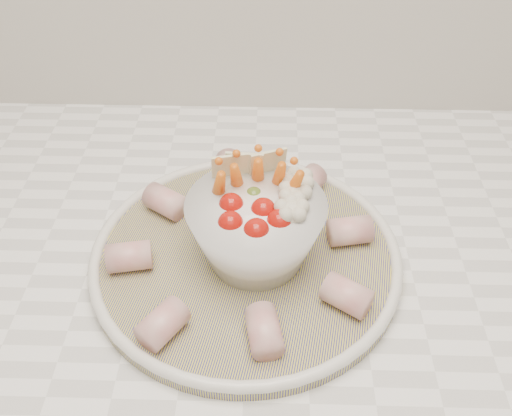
{
  "coord_description": "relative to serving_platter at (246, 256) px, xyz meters",
  "views": [
    {
      "loc": [
        -0.15,
        1.03,
        1.37
      ],
      "look_at": [
        -0.16,
        1.43,
        1.0
      ],
      "focal_mm": 40.0,
      "sensor_mm": 36.0,
      "label": 1
    }
  ],
  "objects": [
    {
      "name": "serving_platter",
      "position": [
        0.0,
        0.0,
        0.0
      ],
      "size": [
        0.37,
        0.37,
        0.02
      ],
      "color": "navy",
      "rests_on": "kitchen_counter"
    },
    {
      "name": "veggie_bowl",
      "position": [
        0.01,
        -0.0,
        0.05
      ],
      "size": [
        0.14,
        0.14,
        0.11
      ],
      "color": "white",
      "rests_on": "serving_platter"
    },
    {
      "name": "cured_meat_rolls",
      "position": [
        -0.0,
        0.0,
        0.02
      ],
      "size": [
        0.27,
        0.28,
        0.03
      ],
      "color": "#C05759",
      "rests_on": "serving_platter"
    }
  ]
}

